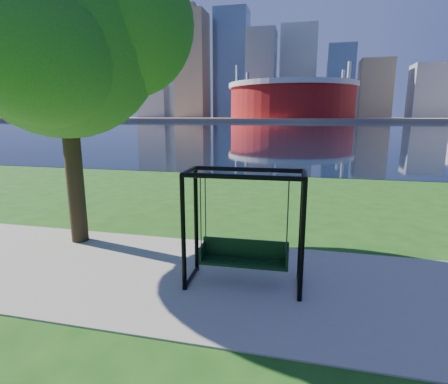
% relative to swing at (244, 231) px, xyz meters
% --- Properties ---
extents(ground, '(900.00, 900.00, 0.00)m').
position_rel_swing_xyz_m(ground, '(-0.47, 0.56, -1.06)').
color(ground, '#1E5114').
rests_on(ground, ground).
extents(path, '(120.00, 4.00, 0.03)m').
position_rel_swing_xyz_m(path, '(-0.47, 0.06, -1.05)').
color(path, '#9E937F').
rests_on(path, ground).
extents(river, '(900.00, 180.00, 0.02)m').
position_rel_swing_xyz_m(river, '(-0.47, 102.56, -1.05)').
color(river, black).
rests_on(river, ground).
extents(far_bank, '(900.00, 228.00, 2.00)m').
position_rel_swing_xyz_m(far_bank, '(-0.47, 306.56, -0.06)').
color(far_bank, '#937F60').
rests_on(far_bank, ground).
extents(stadium, '(83.00, 83.00, 32.00)m').
position_rel_swing_xyz_m(stadium, '(-10.47, 235.56, 13.17)').
color(stadium, maroon).
rests_on(stadium, far_bank).
extents(skyline, '(392.00, 66.00, 96.50)m').
position_rel_swing_xyz_m(skyline, '(-4.73, 319.95, 34.83)').
color(skyline, gray).
rests_on(skyline, far_bank).
extents(swing, '(2.18, 1.01, 2.20)m').
position_rel_swing_xyz_m(swing, '(0.00, 0.00, 0.00)').
color(swing, black).
rests_on(swing, ground).
extents(park_tree, '(5.77, 5.21, 7.17)m').
position_rel_swing_xyz_m(park_tree, '(-4.54, 1.41, 3.92)').
color(park_tree, black).
rests_on(park_tree, ground).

